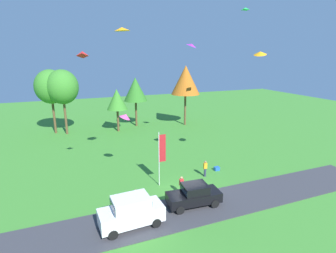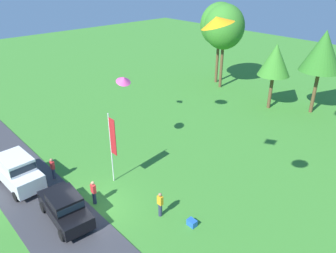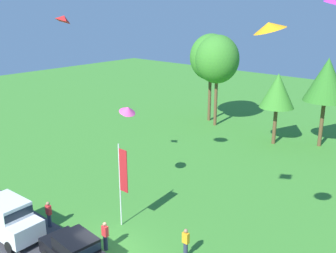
{
  "view_description": "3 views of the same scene",
  "coord_description": "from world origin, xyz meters",
  "px_view_note": "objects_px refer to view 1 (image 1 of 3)",
  "views": [
    {
      "loc": [
        -9.27,
        -18.92,
        12.01
      ],
      "look_at": [
        -0.61,
        3.05,
        5.61
      ],
      "focal_mm": 28.0,
      "sensor_mm": 36.0,
      "label": 1
    },
    {
      "loc": [
        15.28,
        -7.62,
        13.93
      ],
      "look_at": [
        2.68,
        3.87,
        5.52
      ],
      "focal_mm": 35.0,
      "sensor_mm": 36.0,
      "label": 2
    },
    {
      "loc": [
        14.56,
        -11.62,
        12.92
      ],
      "look_at": [
        -0.79,
        5.91,
        5.77
      ],
      "focal_mm": 42.0,
      "sensor_mm": 36.0,
      "label": 3
    }
  ],
  "objects_px": {
    "tree_far_left": "(62,87)",
    "kite_delta_over_trees": "(260,53)",
    "car_suv_near_entrance": "(131,211)",
    "kite_diamond_topmost": "(245,9)",
    "person_watching_sky": "(181,185)",
    "tree_left_of_center": "(117,100)",
    "kite_delta_mid_center": "(125,116)",
    "kite_diamond_near_flag": "(82,54)",
    "kite_diamond_trailing_tail": "(192,45)",
    "tree_right_of_center": "(51,87)",
    "cooler_box": "(217,169)",
    "tree_far_right": "(186,80)",
    "car_sedan_mid_row": "(194,194)",
    "person_beside_suv": "(136,199)",
    "tree_center_back": "(135,89)",
    "kite_delta_high_left": "(122,29)",
    "flag_banner": "(161,152)",
    "person_on_lawn": "(205,168)"
  },
  "relations": [
    {
      "from": "person_beside_suv",
      "to": "kite_delta_high_left",
      "type": "height_order",
      "value": "kite_delta_high_left"
    },
    {
      "from": "person_on_lawn",
      "to": "tree_left_of_center",
      "type": "height_order",
      "value": "tree_left_of_center"
    },
    {
      "from": "flag_banner",
      "to": "kite_diamond_near_flag",
      "type": "distance_m",
      "value": 10.83
    },
    {
      "from": "kite_diamond_trailing_tail",
      "to": "person_beside_suv",
      "type": "bearing_deg",
      "value": -131.21
    },
    {
      "from": "car_suv_near_entrance",
      "to": "tree_right_of_center",
      "type": "relative_size",
      "value": 0.47
    },
    {
      "from": "tree_far_left",
      "to": "person_beside_suv",
      "type": "bearing_deg",
      "value": -78.97
    },
    {
      "from": "tree_center_back",
      "to": "tree_far_right",
      "type": "height_order",
      "value": "tree_far_right"
    },
    {
      "from": "person_watching_sky",
      "to": "kite_delta_high_left",
      "type": "xyz_separation_m",
      "value": [
        -3.78,
        4.48,
        13.34
      ]
    },
    {
      "from": "tree_left_of_center",
      "to": "tree_center_back",
      "type": "distance_m",
      "value": 4.46
    },
    {
      "from": "cooler_box",
      "to": "kite_diamond_near_flag",
      "type": "relative_size",
      "value": 0.69
    },
    {
      "from": "flag_banner",
      "to": "kite_diamond_near_flag",
      "type": "xyz_separation_m",
      "value": [
        -6.22,
        1.08,
        8.8
      ]
    },
    {
      "from": "kite_delta_mid_center",
      "to": "kite_diamond_near_flag",
      "type": "height_order",
      "value": "kite_diamond_near_flag"
    },
    {
      "from": "car_sedan_mid_row",
      "to": "person_beside_suv",
      "type": "bearing_deg",
      "value": 163.67
    },
    {
      "from": "flag_banner",
      "to": "kite_delta_high_left",
      "type": "height_order",
      "value": "kite_delta_high_left"
    },
    {
      "from": "car_sedan_mid_row",
      "to": "person_beside_suv",
      "type": "xyz_separation_m",
      "value": [
        -4.58,
        1.34,
        -0.16
      ]
    },
    {
      "from": "tree_left_of_center",
      "to": "kite_diamond_trailing_tail",
      "type": "bearing_deg",
      "value": -53.21
    },
    {
      "from": "kite_delta_over_trees",
      "to": "kite_delta_high_left",
      "type": "distance_m",
      "value": 12.73
    },
    {
      "from": "tree_right_of_center",
      "to": "tree_left_of_center",
      "type": "distance_m",
      "value": 10.13
    },
    {
      "from": "person_on_lawn",
      "to": "tree_right_of_center",
      "type": "height_order",
      "value": "tree_right_of_center"
    },
    {
      "from": "person_on_lawn",
      "to": "tree_far_right",
      "type": "xyz_separation_m",
      "value": [
        6.98,
        19.78,
        7.07
      ]
    },
    {
      "from": "tree_far_left",
      "to": "tree_left_of_center",
      "type": "xyz_separation_m",
      "value": [
        7.9,
        -1.37,
        -2.16
      ]
    },
    {
      "from": "car_sedan_mid_row",
      "to": "tree_far_right",
      "type": "height_order",
      "value": "tree_far_right"
    },
    {
      "from": "car_suv_near_entrance",
      "to": "tree_far_left",
      "type": "bearing_deg",
      "value": 98.34
    },
    {
      "from": "car_suv_near_entrance",
      "to": "flag_banner",
      "type": "height_order",
      "value": "flag_banner"
    },
    {
      "from": "tree_center_back",
      "to": "kite_diamond_near_flag",
      "type": "xyz_separation_m",
      "value": [
        -9.68,
        -21.23,
        5.73
      ]
    },
    {
      "from": "person_watching_sky",
      "to": "tree_far_right",
      "type": "relative_size",
      "value": 0.16
    },
    {
      "from": "person_beside_suv",
      "to": "kite_delta_high_left",
      "type": "distance_m",
      "value": 14.34
    },
    {
      "from": "car_suv_near_entrance",
      "to": "person_watching_sky",
      "type": "bearing_deg",
      "value": 28.51
    },
    {
      "from": "tree_left_of_center",
      "to": "tree_far_right",
      "type": "relative_size",
      "value": 0.66
    },
    {
      "from": "kite_delta_over_trees",
      "to": "person_watching_sky",
      "type": "bearing_deg",
      "value": -172.55
    },
    {
      "from": "car_sedan_mid_row",
      "to": "kite_delta_over_trees",
      "type": "relative_size",
      "value": 3.86
    },
    {
      "from": "tree_right_of_center",
      "to": "kite_delta_mid_center",
      "type": "distance_m",
      "value": 20.92
    },
    {
      "from": "kite_diamond_topmost",
      "to": "kite_diamond_near_flag",
      "type": "distance_m",
      "value": 20.59
    },
    {
      "from": "kite_delta_mid_center",
      "to": "kite_diamond_near_flag",
      "type": "xyz_separation_m",
      "value": [
        -3.64,
        -1.9,
        5.8
      ]
    },
    {
      "from": "person_beside_suv",
      "to": "person_watching_sky",
      "type": "xyz_separation_m",
      "value": [
        4.37,
        0.73,
        0.0
      ]
    },
    {
      "from": "cooler_box",
      "to": "kite_delta_over_trees",
      "type": "bearing_deg",
      "value": -38.38
    },
    {
      "from": "kite_diamond_topmost",
      "to": "kite_diamond_near_flag",
      "type": "bearing_deg",
      "value": -164.75
    },
    {
      "from": "cooler_box",
      "to": "person_beside_suv",
      "type": "bearing_deg",
      "value": -158.59
    },
    {
      "from": "tree_right_of_center",
      "to": "tree_far_left",
      "type": "distance_m",
      "value": 2.04
    },
    {
      "from": "tree_far_left",
      "to": "kite_delta_over_trees",
      "type": "xyz_separation_m",
      "value": [
        17.47,
        -22.66,
        4.84
      ]
    },
    {
      "from": "person_watching_sky",
      "to": "person_on_lawn",
      "type": "bearing_deg",
      "value": 32.6
    },
    {
      "from": "flag_banner",
      "to": "kite_delta_high_left",
      "type": "bearing_deg",
      "value": 141.78
    },
    {
      "from": "car_suv_near_entrance",
      "to": "kite_diamond_topmost",
      "type": "height_order",
      "value": "kite_diamond_topmost"
    },
    {
      "from": "person_watching_sky",
      "to": "tree_right_of_center",
      "type": "height_order",
      "value": "tree_right_of_center"
    },
    {
      "from": "tree_far_right",
      "to": "tree_left_of_center",
      "type": "bearing_deg",
      "value": 179.0
    },
    {
      "from": "tree_far_right",
      "to": "kite_diamond_trailing_tail",
      "type": "distance_m",
      "value": 12.33
    },
    {
      "from": "car_suv_near_entrance",
      "to": "kite_delta_mid_center",
      "type": "distance_m",
      "value": 9.74
    },
    {
      "from": "person_watching_sky",
      "to": "cooler_box",
      "type": "height_order",
      "value": "person_watching_sky"
    },
    {
      "from": "person_beside_suv",
      "to": "cooler_box",
      "type": "height_order",
      "value": "person_beside_suv"
    },
    {
      "from": "tree_far_right",
      "to": "car_suv_near_entrance",
      "type": "bearing_deg",
      "value": -122.55
    }
  ]
}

